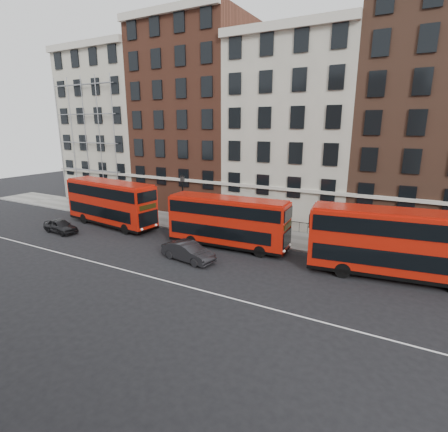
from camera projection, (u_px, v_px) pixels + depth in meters
The scene contains 12 objects.
ground at pixel (209, 277), 24.11m from camera, with size 120.00×120.00×0.00m, color black.
pavement at pixel (267, 235), 32.97m from camera, with size 80.00×5.00×0.15m, color gray.
kerb at pixel (256, 243), 30.86m from camera, with size 80.00×0.30×0.16m, color gray.
road_centre_line at pixel (193, 288), 22.41m from camera, with size 70.00×0.12×0.01m, color white.
building_terrace at pixel (294, 124), 36.80m from camera, with size 64.00×11.95×22.00m.
bus_a at pixel (110, 202), 35.81m from camera, with size 11.32×3.89×4.66m.
bus_b at pixel (227, 221), 29.42m from camera, with size 10.46×3.13×4.34m.
bus_c at pixel (396, 242), 23.33m from camera, with size 11.55×4.22×4.75m.
car_rear at pixel (60, 226), 33.87m from camera, with size 1.58×3.93×1.34m, color black.
car_front at pixel (188, 252), 26.83m from camera, with size 1.55×4.44×1.46m, color #242427.
lamp_post_left at pixel (183, 198), 35.07m from camera, with size 0.44×0.44×5.33m.
iron_railings at pixel (276, 224), 34.69m from camera, with size 6.60×0.06×1.00m, color black, non-canonical shape.
Camera 1 is at (11.70, -18.98, 10.13)m, focal length 28.00 mm.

